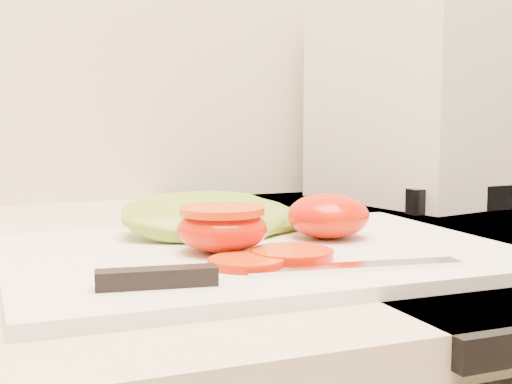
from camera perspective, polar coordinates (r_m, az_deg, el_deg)
name	(u,v)px	position (r m, az deg, el deg)	size (l,w,h in m)	color
cutting_board	(261,255)	(0.58, 0.37, -5.03)	(0.40, 0.29, 0.01)	silver
tomato_half_dome	(328,216)	(0.63, 5.79, -1.89)	(0.07, 0.07, 0.04)	red
tomato_half_cut	(222,227)	(0.56, -2.72, -2.81)	(0.07, 0.07, 0.04)	red
tomato_slice_0	(292,254)	(0.54, 2.86, -4.97)	(0.06, 0.06, 0.01)	#E34209
tomato_slice_1	(246,262)	(0.51, -0.80, -5.65)	(0.05, 0.05, 0.01)	#E34209
lettuce_leaf_0	(209,216)	(0.65, -3.75, -1.97)	(0.17, 0.11, 0.03)	#86AD2D
lettuce_leaf_1	(258,216)	(0.67, 0.19, -1.96)	(0.11, 0.08, 0.02)	#86AD2D
knife	(240,273)	(0.47, -1.32, -6.50)	(0.26, 0.04, 0.01)	silver
appliance	(420,89)	(0.99, 12.98, 8.04)	(0.20, 0.25, 0.30)	silver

